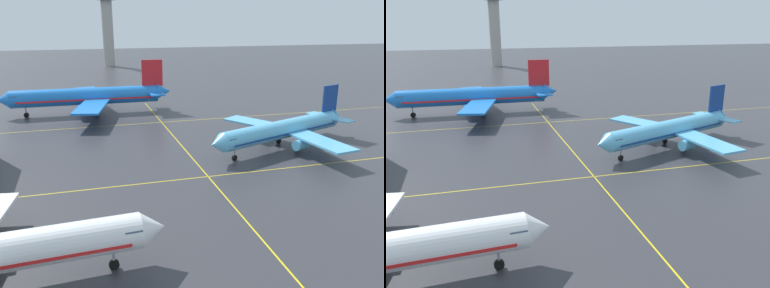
{
  "view_description": "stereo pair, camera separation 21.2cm",
  "coord_description": "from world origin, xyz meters",
  "views": [
    {
      "loc": [
        -17.17,
        -20.21,
        22.09
      ],
      "look_at": [
        -1.12,
        36.1,
        3.69
      ],
      "focal_mm": 37.38,
      "sensor_mm": 36.0,
      "label": 1
    },
    {
      "loc": [
        -16.96,
        -20.27,
        22.09
      ],
      "look_at": [
        -1.12,
        36.1,
        3.69
      ],
      "focal_mm": 37.38,
      "sensor_mm": 36.0,
      "label": 2
    }
  ],
  "objects": [
    {
      "name": "airliner_second_row",
      "position": [
        17.19,
        40.75,
        3.45
      ],
      "size": [
        31.51,
        26.99,
        10.1
      ],
      "color": "#5BB7E5",
      "rests_on": "ground"
    },
    {
      "name": "airliner_third_row",
      "position": [
        -15.03,
        77.53,
        4.3
      ],
      "size": [
        40.41,
        34.94,
        12.59
      ],
      "color": "blue",
      "rests_on": "ground"
    },
    {
      "name": "taxiway_markings",
      "position": [
        0.0,
        31.43,
        0.0
      ],
      "size": [
        152.3,
        110.32,
        0.01
      ],
      "color": "yellow",
      "rests_on": "ground"
    },
    {
      "name": "control_tower",
      "position": [
        -1.69,
        180.34,
        20.6
      ],
      "size": [
        8.82,
        8.82,
        35.27
      ],
      "color": "#ADA89E",
      "rests_on": "ground"
    }
  ]
}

